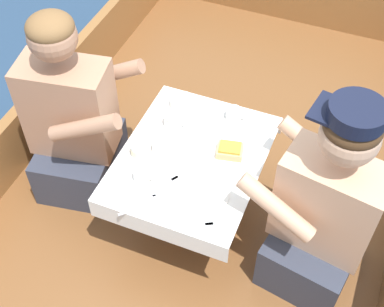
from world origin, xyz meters
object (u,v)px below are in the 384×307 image
Objects in this scene: person_port at (73,122)px; coffee_cup_starboard at (173,120)px; person_starboard at (324,212)px; sandwich at (230,150)px; coffee_cup_port at (142,174)px; coffee_cup_center at (234,114)px; tin_can at (138,150)px.

person_port reaches higher than coffee_cup_starboard.
coffee_cup_starboard is (-0.76, 0.21, 0.05)m from person_starboard.
sandwich is 1.30× the size of coffee_cup_port.
coffee_cup_port is at bearing -116.00° from coffee_cup_center.
coffee_cup_starboard is (-0.00, 0.34, 0.01)m from coffee_cup_port.
person_port is 7.77× the size of sandwich.
person_starboard reaches higher than coffee_cup_center.
coffee_cup_starboard is at bearing -148.62° from coffee_cup_center.
person_starboard is at bearing 9.61° from coffee_cup_port.
sandwich is (0.76, 0.06, 0.05)m from person_port.
coffee_cup_port is at bearing -33.45° from person_port.
person_port is at bearing -175.16° from sandwich.
coffee_cup_starboard reaches higher than tin_can.
sandwich is at bearing -14.20° from coffee_cup_starboard.
sandwich reaches higher than tin_can.
person_starboard is 0.48m from sandwich.
person_starboard reaches higher than coffee_cup_starboard.
sandwich is 0.31m from coffee_cup_starboard.
coffee_cup_center is at bearing 12.79° from person_port.
sandwich reaches higher than coffee_cup_center.
sandwich is at bearing -7.00° from person_starboard.
tin_can is (-0.83, -0.01, 0.04)m from person_starboard.
sandwich is at bearing -75.06° from coffee_cup_center.
tin_can is at bearing -158.83° from sandwich.
person_starboard is 0.77m from coffee_cup_port.
coffee_cup_port is at bearing -89.24° from coffee_cup_starboard.
tin_can is (-0.38, -0.15, -0.00)m from sandwich.
person_port is 0.76m from coffee_cup_center.
coffee_cup_port is 0.92× the size of coffee_cup_starboard.
coffee_cup_center is (-0.52, 0.36, 0.04)m from person_starboard.
coffee_cup_center is 1.49× the size of tin_can.
coffee_cup_port is at bearing 19.36° from person_starboard.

